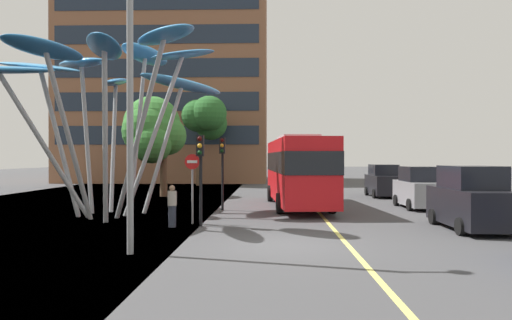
{
  "coord_description": "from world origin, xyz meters",
  "views": [
    {
      "loc": [
        -0.45,
        -14.06,
        2.62
      ],
      "look_at": [
        -1.13,
        8.42,
        2.5
      ],
      "focal_mm": 32.79,
      "sensor_mm": 36.0,
      "label": 1
    }
  ],
  "objects_px": {
    "car_parked_mid": "(471,200)",
    "leaf_sculpture": "(112,75)",
    "traffic_light_kerb_near": "(200,160)",
    "red_bus": "(298,168)",
    "street_lamp": "(142,48)",
    "car_side_street": "(383,182)",
    "car_parked_far": "(420,189)",
    "no_entry_sign": "(192,178)",
    "traffic_light_kerb_far": "(222,158)",
    "pedestrian": "(172,206)"
  },
  "relations": [
    {
      "from": "no_entry_sign",
      "to": "pedestrian",
      "type": "bearing_deg",
      "value": -125.18
    },
    {
      "from": "red_bus",
      "to": "car_parked_far",
      "type": "height_order",
      "value": "red_bus"
    },
    {
      "from": "no_entry_sign",
      "to": "car_parked_mid",
      "type": "bearing_deg",
      "value": -6.37
    },
    {
      "from": "car_side_street",
      "to": "no_entry_sign",
      "type": "xyz_separation_m",
      "value": [
        -10.62,
        -13.02,
        0.81
      ]
    },
    {
      "from": "car_side_street",
      "to": "pedestrian",
      "type": "distance_m",
      "value": 17.87
    },
    {
      "from": "leaf_sculpture",
      "to": "traffic_light_kerb_far",
      "type": "bearing_deg",
      "value": 25.96
    },
    {
      "from": "red_bus",
      "to": "traffic_light_kerb_far",
      "type": "distance_m",
      "value": 4.26
    },
    {
      "from": "car_parked_mid",
      "to": "no_entry_sign",
      "type": "bearing_deg",
      "value": 173.63
    },
    {
      "from": "leaf_sculpture",
      "to": "traffic_light_kerb_near",
      "type": "distance_m",
      "value": 6.61
    },
    {
      "from": "traffic_light_kerb_far",
      "to": "no_entry_sign",
      "type": "xyz_separation_m",
      "value": [
        -0.71,
        -4.64,
        -0.79
      ]
    },
    {
      "from": "traffic_light_kerb_far",
      "to": "car_parked_far",
      "type": "xyz_separation_m",
      "value": [
        10.1,
        1.35,
        -1.61
      ]
    },
    {
      "from": "car_parked_far",
      "to": "traffic_light_kerb_near",
      "type": "bearing_deg",
      "value": -147.06
    },
    {
      "from": "leaf_sculpture",
      "to": "car_side_street",
      "type": "relative_size",
      "value": 2.83
    },
    {
      "from": "red_bus",
      "to": "street_lamp",
      "type": "distance_m",
      "value": 13.64
    },
    {
      "from": "car_parked_mid",
      "to": "traffic_light_kerb_far",
      "type": "bearing_deg",
      "value": 149.02
    },
    {
      "from": "leaf_sculpture",
      "to": "car_parked_mid",
      "type": "relative_size",
      "value": 2.6
    },
    {
      "from": "traffic_light_kerb_near",
      "to": "leaf_sculpture",
      "type": "bearing_deg",
      "value": 145.27
    },
    {
      "from": "pedestrian",
      "to": "no_entry_sign",
      "type": "bearing_deg",
      "value": 54.82
    },
    {
      "from": "traffic_light_kerb_near",
      "to": "car_parked_far",
      "type": "bearing_deg",
      "value": 32.94
    },
    {
      "from": "street_lamp",
      "to": "no_entry_sign",
      "type": "xyz_separation_m",
      "value": [
        0.4,
        5.79,
        -3.75
      ]
    },
    {
      "from": "traffic_light_kerb_far",
      "to": "car_parked_mid",
      "type": "xyz_separation_m",
      "value": [
        9.66,
        -5.8,
        -1.54
      ]
    },
    {
      "from": "car_parked_far",
      "to": "no_entry_sign",
      "type": "bearing_deg",
      "value": -151.01
    },
    {
      "from": "red_bus",
      "to": "traffic_light_kerb_near",
      "type": "relative_size",
      "value": 3.08
    },
    {
      "from": "traffic_light_kerb_far",
      "to": "car_parked_far",
      "type": "bearing_deg",
      "value": 7.6
    },
    {
      "from": "traffic_light_kerb_near",
      "to": "car_parked_mid",
      "type": "relative_size",
      "value": 0.81
    },
    {
      "from": "red_bus",
      "to": "car_parked_mid",
      "type": "distance_m",
      "value": 9.62
    },
    {
      "from": "leaf_sculpture",
      "to": "street_lamp",
      "type": "relative_size",
      "value": 1.24
    },
    {
      "from": "street_lamp",
      "to": "leaf_sculpture",
      "type": "bearing_deg",
      "value": 113.99
    },
    {
      "from": "car_parked_mid",
      "to": "pedestrian",
      "type": "bearing_deg",
      "value": 178.54
    },
    {
      "from": "car_parked_far",
      "to": "pedestrian",
      "type": "height_order",
      "value": "car_parked_far"
    },
    {
      "from": "car_parked_far",
      "to": "car_side_street",
      "type": "height_order",
      "value": "same"
    },
    {
      "from": "traffic_light_kerb_far",
      "to": "car_parked_far",
      "type": "height_order",
      "value": "traffic_light_kerb_far"
    },
    {
      "from": "red_bus",
      "to": "car_parked_mid",
      "type": "relative_size",
      "value": 2.51
    },
    {
      "from": "car_parked_mid",
      "to": "leaf_sculpture",
      "type": "bearing_deg",
      "value": 166.33
    },
    {
      "from": "red_bus",
      "to": "traffic_light_kerb_far",
      "type": "height_order",
      "value": "red_bus"
    },
    {
      "from": "pedestrian",
      "to": "no_entry_sign",
      "type": "height_order",
      "value": "no_entry_sign"
    },
    {
      "from": "traffic_light_kerb_far",
      "to": "pedestrian",
      "type": "height_order",
      "value": "traffic_light_kerb_far"
    },
    {
      "from": "traffic_light_kerb_near",
      "to": "pedestrian",
      "type": "distance_m",
      "value": 2.02
    },
    {
      "from": "street_lamp",
      "to": "car_side_street",
      "type": "bearing_deg",
      "value": 59.65
    },
    {
      "from": "pedestrian",
      "to": "red_bus",
      "type": "bearing_deg",
      "value": 54.78
    },
    {
      "from": "red_bus",
      "to": "traffic_light_kerb_near",
      "type": "height_order",
      "value": "red_bus"
    },
    {
      "from": "red_bus",
      "to": "street_lamp",
      "type": "bearing_deg",
      "value": -112.0
    },
    {
      "from": "traffic_light_kerb_far",
      "to": "car_parked_mid",
      "type": "bearing_deg",
      "value": -30.98
    },
    {
      "from": "car_parked_far",
      "to": "no_entry_sign",
      "type": "height_order",
      "value": "no_entry_sign"
    },
    {
      "from": "street_lamp",
      "to": "no_entry_sign",
      "type": "relative_size",
      "value": 3.24
    },
    {
      "from": "car_parked_mid",
      "to": "car_parked_far",
      "type": "distance_m",
      "value": 7.16
    },
    {
      "from": "pedestrian",
      "to": "car_parked_far",
      "type": "bearing_deg",
      "value": 31.0
    },
    {
      "from": "car_parked_far",
      "to": "car_side_street",
      "type": "relative_size",
      "value": 1.01
    },
    {
      "from": "car_side_street",
      "to": "street_lamp",
      "type": "relative_size",
      "value": 0.44
    },
    {
      "from": "street_lamp",
      "to": "pedestrian",
      "type": "distance_m",
      "value": 6.86
    }
  ]
}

